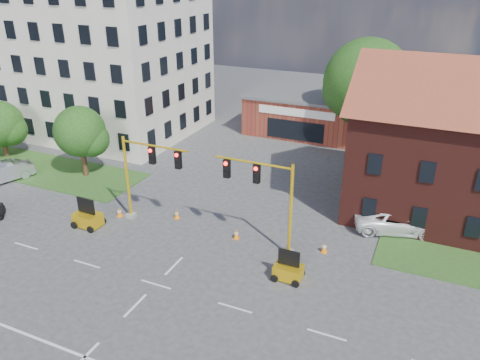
{
  "coord_description": "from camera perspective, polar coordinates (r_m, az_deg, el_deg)",
  "views": [
    {
      "loc": [
        13.28,
        -18.07,
        16.66
      ],
      "look_at": [
        0.87,
        10.0,
        2.57
      ],
      "focal_mm": 35.0,
      "sensor_mm": 36.0,
      "label": 1
    }
  ],
  "objects": [
    {
      "name": "tree_nw_front",
      "position": [
        41.43,
        -18.62,
        5.38
      ],
      "size": [
        4.5,
        4.28,
        6.21
      ],
      "color": "#3B2915",
      "rests_on": "ground"
    },
    {
      "name": "cone_a",
      "position": [
        35.2,
        -14.49,
        -3.83
      ],
      "size": [
        0.4,
        0.4,
        0.7
      ],
      "color": "orange",
      "rests_on": "ground"
    },
    {
      "name": "signal_mast_east",
      "position": [
        28.66,
        3.13,
        -1.78
      ],
      "size": [
        5.3,
        0.6,
        6.2
      ],
      "color": "gray",
      "rests_on": "ground"
    },
    {
      "name": "grass_verge_nw",
      "position": [
        46.61,
        -24.19,
        1.5
      ],
      "size": [
        22.0,
        6.0,
        0.08
      ],
      "primitive_type": "cube",
      "color": "#2B4D1C",
      "rests_on": "ground"
    },
    {
      "name": "brick_shop",
      "position": [
        51.92,
        8.14,
        8.19
      ],
      "size": [
        12.4,
        8.4,
        4.3
      ],
      "color": "maroon",
      "rests_on": "ground"
    },
    {
      "name": "cone_b",
      "position": [
        34.13,
        -7.72,
        -4.16
      ],
      "size": [
        0.4,
        0.4,
        0.7
      ],
      "color": "orange",
      "rests_on": "ground"
    },
    {
      "name": "tree_nw_rear",
      "position": [
        49.06,
        -26.95,
        5.95
      ],
      "size": [
        4.5,
        4.29,
        5.42
      ],
      "color": "#3B2915",
      "rests_on": "ground"
    },
    {
      "name": "sedan_silver_front",
      "position": [
        44.16,
        -26.88,
        0.81
      ],
      "size": [
        3.42,
        5.1,
        1.59
      ],
      "primitive_type": "imported",
      "rotation": [
        0.0,
        0.0,
        -0.4
      ],
      "color": "#A4A8AC",
      "rests_on": "ground"
    },
    {
      "name": "cone_d",
      "position": [
        30.51,
        10.24,
        -8.13
      ],
      "size": [
        0.4,
        0.4,
        0.7
      ],
      "color": "orange",
      "rests_on": "ground"
    },
    {
      "name": "ground",
      "position": [
        27.94,
        -10.22,
        -12.41
      ],
      "size": [
        120.0,
        120.0,
        0.0
      ],
      "primitive_type": "plane",
      "color": "#3E3E41",
      "rests_on": "ground"
    },
    {
      "name": "cone_c",
      "position": [
        31.44,
        -0.45,
        -6.63
      ],
      "size": [
        0.4,
        0.4,
        0.7
      ],
      "color": "orange",
      "rests_on": "ground"
    },
    {
      "name": "lane_markings",
      "position": [
        26.1,
        -13.96,
        -15.89
      ],
      "size": [
        60.0,
        36.0,
        0.01
      ],
      "primitive_type": null,
      "color": "silver",
      "rests_on": "ground"
    },
    {
      "name": "signal_mast_west",
      "position": [
        32.45,
        -11.38,
        1.02
      ],
      "size": [
        5.3,
        0.6,
        6.2
      ],
      "color": "gray",
      "rests_on": "ground"
    },
    {
      "name": "trailer_west",
      "position": [
        34.37,
        -18.06,
        -4.44
      ],
      "size": [
        1.89,
        1.3,
        2.09
      ],
      "rotation": [
        0.0,
        0.0,
        -0.04
      ],
      "color": "yellow",
      "rests_on": "ground"
    },
    {
      "name": "pickup_white",
      "position": [
        33.9,
        18.65,
        -4.65
      ],
      "size": [
        6.35,
        4.21,
        1.62
      ],
      "primitive_type": "imported",
      "rotation": [
        0.0,
        0.0,
        1.85
      ],
      "color": "white",
      "rests_on": "ground"
    },
    {
      "name": "tree_large",
      "position": [
        46.74,
        15.73,
        11.04
      ],
      "size": [
        8.68,
        8.27,
        10.79
      ],
      "color": "#3B2915",
      "rests_on": "ground"
    },
    {
      "name": "trailer_east",
      "position": [
        27.74,
        5.91,
        -10.92
      ],
      "size": [
        1.64,
        1.1,
        1.86
      ],
      "rotation": [
        0.0,
        0.0,
        0.01
      ],
      "color": "yellow",
      "rests_on": "ground"
    },
    {
      "name": "office_block",
      "position": [
        52.4,
        -16.53,
        16.74
      ],
      "size": [
        18.4,
        15.4,
        20.6
      ],
      "color": "beige",
      "rests_on": "ground"
    }
  ]
}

